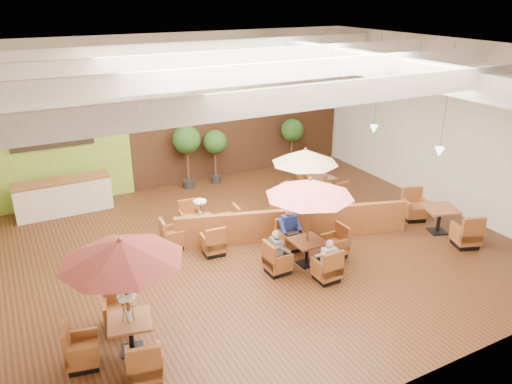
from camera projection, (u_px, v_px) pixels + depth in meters
room at (242, 114)px, 14.00m from camera, size 14.04×14.00×5.52m
service_counter at (63, 196)px, 16.31m from camera, size 3.00×0.75×1.18m
booth_divider at (294, 224)px, 14.62m from camera, size 6.67×2.27×0.96m
table_0 at (120, 273)px, 9.51m from camera, size 2.53×2.64×2.61m
table_1 at (309, 206)px, 12.80m from camera, size 2.43×2.43×2.50m
table_2 at (305, 169)px, 15.75m from camera, size 2.40×2.40×2.31m
table_3 at (201, 228)px, 14.53m from camera, size 2.41×2.41×1.48m
table_4 at (439, 220)px, 15.08m from camera, size 1.17×2.89×1.02m
table_5 at (321, 187)px, 17.76m from camera, size 0.88×2.43×0.90m
topiary_0 at (187, 142)px, 17.94m from camera, size 1.02×1.02×2.38m
topiary_1 at (215, 144)px, 18.51m from camera, size 0.89×0.89×2.07m
topiary_2 at (292, 132)px, 19.96m from camera, size 0.91×0.91×2.10m
diner_0 at (328, 255)px, 12.43m from camera, size 0.35×0.29×0.72m
diner_1 at (289, 225)px, 13.90m from camera, size 0.43×0.36×0.83m
diner_2 at (278, 247)px, 12.77m from camera, size 0.30×0.38×0.77m
diner_3 at (319, 202)px, 15.37m from camera, size 0.47×0.44×0.85m
diner_4 at (325, 190)px, 16.44m from camera, size 0.41×0.42×0.74m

